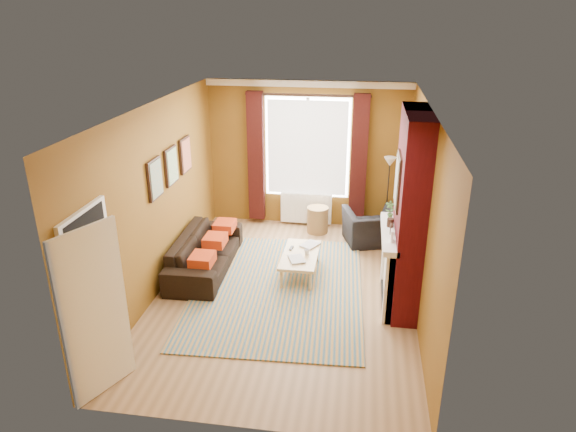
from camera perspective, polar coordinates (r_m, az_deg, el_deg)
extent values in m
plane|color=olive|center=(7.89, -0.27, -8.44)|extent=(5.50, 5.50, 0.00)
cube|color=brown|center=(9.87, 2.18, 6.78)|extent=(3.80, 0.02, 2.80)
cube|color=brown|center=(4.86, -5.37, -10.53)|extent=(3.80, 0.02, 2.80)
cube|color=brown|center=(7.25, 14.71, 0.25)|extent=(0.02, 5.50, 2.80)
cube|color=brown|center=(7.78, -14.26, 1.80)|extent=(0.02, 5.50, 2.80)
cube|color=white|center=(6.90, -0.32, 12.00)|extent=(3.80, 5.50, 0.01)
cube|color=#4A0A0F|center=(7.23, 13.34, 0.33)|extent=(0.35, 1.40, 2.80)
cube|color=white|center=(7.57, 11.30, -5.57)|extent=(0.12, 1.30, 1.10)
cube|color=white|center=(7.34, 11.22, -1.89)|extent=(0.22, 1.40, 0.08)
cube|color=white|center=(7.07, 11.28, -7.95)|extent=(0.16, 0.14, 1.04)
cube|color=white|center=(8.10, 11.00, -3.86)|extent=(0.16, 0.14, 1.04)
cube|color=black|center=(7.62, 11.47, -6.25)|extent=(0.06, 0.80, 0.90)
cube|color=black|center=(7.82, 11.09, -8.95)|extent=(0.20, 1.00, 0.06)
cube|color=white|center=(6.97, 11.46, -2.15)|extent=(0.03, 0.12, 0.16)
cube|color=black|center=(7.20, 11.38, -1.41)|extent=(0.03, 0.10, 0.14)
cylinder|color=black|center=(7.44, 11.31, -0.72)|extent=(0.10, 0.10, 0.12)
cube|color=black|center=(7.07, 12.12, 3.80)|extent=(0.03, 0.60, 0.75)
cube|color=#A27036|center=(7.07, 11.96, 3.81)|extent=(0.01, 0.52, 0.66)
cube|color=white|center=(9.56, 2.27, 14.48)|extent=(3.80, 0.08, 0.12)
cube|color=white|center=(9.80, 2.17, 7.58)|extent=(1.60, 0.04, 1.90)
cube|color=white|center=(9.76, 2.14, 7.52)|extent=(1.50, 0.02, 1.80)
cube|color=white|center=(9.78, 2.16, 7.55)|extent=(0.06, 0.04, 1.90)
cube|color=#370F0C|center=(9.92, -3.57, 6.53)|extent=(0.30, 0.16, 2.50)
cube|color=#370F0C|center=(9.71, 7.88, 6.02)|extent=(0.30, 0.16, 2.50)
cylinder|color=black|center=(9.51, 2.20, 13.28)|extent=(2.30, 0.05, 0.05)
cube|color=white|center=(10.11, 2.03, 0.88)|extent=(1.00, 0.10, 0.60)
cube|color=white|center=(10.11, -0.55, 0.90)|extent=(0.04, 0.03, 0.56)
cube|color=white|center=(10.09, 0.07, 0.86)|extent=(0.04, 0.03, 0.56)
cube|color=white|center=(10.08, 0.69, 0.83)|extent=(0.04, 0.03, 0.56)
cube|color=white|center=(10.06, 1.31, 0.79)|extent=(0.04, 0.03, 0.56)
cube|color=white|center=(10.05, 1.93, 0.76)|extent=(0.04, 0.03, 0.56)
cube|color=white|center=(10.04, 2.55, 0.73)|extent=(0.04, 0.03, 0.56)
cube|color=white|center=(10.03, 3.18, 0.69)|extent=(0.04, 0.03, 0.56)
cube|color=white|center=(10.02, 3.80, 0.66)|extent=(0.04, 0.03, 0.56)
cube|color=white|center=(10.02, 4.43, 0.62)|extent=(0.04, 0.03, 0.56)
cube|color=black|center=(7.57, -14.58, 4.01)|extent=(0.04, 0.44, 0.58)
cube|color=orange|center=(7.56, -14.40, 4.01)|extent=(0.01, 0.38, 0.52)
cube|color=black|center=(8.15, -12.86, 5.44)|extent=(0.04, 0.44, 0.58)
cube|color=green|center=(8.14, -12.69, 5.44)|extent=(0.01, 0.38, 0.52)
cube|color=black|center=(8.73, -11.36, 6.68)|extent=(0.04, 0.44, 0.58)
cube|color=#BD2F40|center=(8.72, -11.20, 6.68)|extent=(0.01, 0.38, 0.52)
cube|color=white|center=(6.27, -20.72, -8.17)|extent=(0.05, 0.94, 2.06)
cube|color=black|center=(6.26, -20.55, -8.20)|extent=(0.02, 0.80, 1.98)
cube|color=white|center=(5.92, -20.68, -10.09)|extent=(0.37, 0.74, 1.98)
imported|color=#3F7032|center=(7.69, 11.28, 0.66)|extent=(0.14, 0.10, 0.27)
cube|color=#B3300E|center=(7.89, -9.51, -4.79)|extent=(0.34, 0.40, 0.16)
cube|color=#B3300E|center=(8.49, -8.10, -2.69)|extent=(0.34, 0.40, 0.16)
cube|color=#B3300E|center=(9.02, -7.05, -1.11)|extent=(0.34, 0.40, 0.16)
cube|color=#2F6081|center=(7.98, -1.10, -7.99)|extent=(2.70, 3.63, 0.02)
imported|color=black|center=(8.52, -9.19, -3.97)|extent=(0.86, 2.10, 0.61)
imported|color=black|center=(9.44, 9.35, -1.23)|extent=(1.17, 1.09, 0.63)
cube|color=tan|center=(8.21, 1.38, -4.37)|extent=(0.57, 1.12, 0.05)
cylinder|color=tan|center=(7.89, -0.75, -7.07)|extent=(0.05, 0.05, 0.33)
cylinder|color=tan|center=(7.84, 2.49, -7.32)|extent=(0.05, 0.05, 0.33)
cylinder|color=tan|center=(8.77, 0.37, -3.91)|extent=(0.05, 0.05, 0.33)
cylinder|color=tan|center=(8.72, 3.27, -4.10)|extent=(0.05, 0.05, 0.33)
cylinder|color=olive|center=(9.82, 3.31, -0.42)|extent=(0.49, 0.49, 0.50)
cylinder|color=black|center=(9.96, 10.66, -1.93)|extent=(0.24, 0.24, 0.03)
cylinder|color=black|center=(9.70, 10.96, 1.92)|extent=(0.02, 0.02, 1.40)
cone|color=beige|center=(9.48, 11.27, 5.93)|extent=(0.24, 0.24, 0.17)
imported|color=#999999|center=(7.98, 0.16, -4.91)|extent=(0.33, 0.37, 0.03)
imported|color=#999999|center=(8.55, 1.84, -2.99)|extent=(0.36, 0.39, 0.02)
imported|color=#999999|center=(8.17, 2.11, -4.00)|extent=(0.12, 0.12, 0.09)
cube|color=#29292C|center=(8.37, 0.37, -3.58)|extent=(0.06, 0.16, 0.02)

